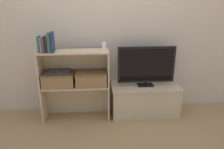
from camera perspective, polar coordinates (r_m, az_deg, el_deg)
ground_plane at (r=3.08m, az=0.22°, el=-12.12°), size 16.00×16.00×0.00m
wall_back at (r=3.14m, az=-0.44°, el=11.80°), size 10.00×0.05×2.40m
tv_stand at (r=3.24m, az=8.49°, el=-6.36°), size 0.97×0.46×0.43m
tv at (r=3.06m, az=8.96°, el=2.37°), size 0.80×0.14×0.56m
bookshelf_lower_tier at (r=3.14m, az=-9.25°, el=-5.37°), size 0.91×0.32×0.49m
bookshelf_upper_tier at (r=2.97m, az=-9.75°, el=3.14°), size 0.91×0.32×0.48m
book_teal at (r=2.87m, az=-18.53°, el=7.54°), size 0.03×0.12×0.20m
book_tan at (r=2.87m, az=-17.94°, el=7.36°), size 0.02×0.12×0.18m
book_plum at (r=2.86m, az=-17.35°, el=7.57°), size 0.03×0.15×0.20m
book_charcoal at (r=2.85m, az=-16.67°, el=7.41°), size 0.03×0.13×0.18m
book_forest at (r=2.84m, az=-15.98°, el=8.10°), size 0.03×0.16×0.25m
book_navy at (r=2.83m, az=-15.26°, el=8.19°), size 0.02×0.16×0.25m
baby_monitor at (r=2.85m, az=-2.12°, el=7.41°), size 0.05×0.03×0.13m
storage_basket_left at (r=2.99m, az=-13.81°, el=-1.03°), size 0.41×0.28×0.19m
storage_basket_right at (r=2.95m, az=-5.45°, el=-0.84°), size 0.41×0.28×0.19m
laptop at (r=2.96m, az=-13.95°, el=0.69°), size 0.31×0.23×0.02m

